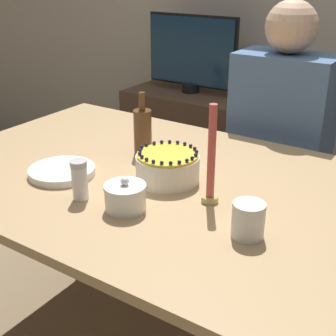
{
  "coord_description": "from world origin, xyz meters",
  "views": [
    {
      "loc": [
        0.84,
        -1.12,
        1.41
      ],
      "look_at": [
        0.09,
        0.0,
        0.81
      ],
      "focal_mm": 50.0,
      "sensor_mm": 36.0,
      "label": 1
    }
  ],
  "objects_px": {
    "sugar_bowl": "(125,197)",
    "candle": "(211,164)",
    "sugar_shaker": "(80,180)",
    "person_man_blue_shirt": "(277,171)",
    "tv_monitor": "(192,53)",
    "bottle": "(143,131)",
    "cake": "(168,167)"
  },
  "relations": [
    {
      "from": "bottle",
      "to": "tv_monitor",
      "type": "relative_size",
      "value": 0.41
    },
    {
      "from": "cake",
      "to": "bottle",
      "type": "relative_size",
      "value": 0.88
    },
    {
      "from": "sugar_bowl",
      "to": "bottle",
      "type": "distance_m",
      "value": 0.42
    },
    {
      "from": "person_man_blue_shirt",
      "to": "sugar_shaker",
      "type": "bearing_deg",
      "value": 75.36
    },
    {
      "from": "sugar_shaker",
      "to": "person_man_blue_shirt",
      "type": "height_order",
      "value": "person_man_blue_shirt"
    },
    {
      "from": "cake",
      "to": "sugar_shaker",
      "type": "height_order",
      "value": "sugar_shaker"
    },
    {
      "from": "candle",
      "to": "tv_monitor",
      "type": "distance_m",
      "value": 1.43
    },
    {
      "from": "sugar_bowl",
      "to": "candle",
      "type": "distance_m",
      "value": 0.26
    },
    {
      "from": "sugar_bowl",
      "to": "candle",
      "type": "bearing_deg",
      "value": 44.11
    },
    {
      "from": "bottle",
      "to": "tv_monitor",
      "type": "xyz_separation_m",
      "value": [
        -0.4,
        1.01,
        0.08
      ]
    },
    {
      "from": "sugar_shaker",
      "to": "bottle",
      "type": "height_order",
      "value": "bottle"
    },
    {
      "from": "cake",
      "to": "tv_monitor",
      "type": "bearing_deg",
      "value": 117.69
    },
    {
      "from": "cake",
      "to": "sugar_shaker",
      "type": "bearing_deg",
      "value": -119.62
    },
    {
      "from": "cake",
      "to": "sugar_shaker",
      "type": "relative_size",
      "value": 1.67
    },
    {
      "from": "sugar_bowl",
      "to": "candle",
      "type": "height_order",
      "value": "candle"
    },
    {
      "from": "candle",
      "to": "person_man_blue_shirt",
      "type": "xyz_separation_m",
      "value": [
        -0.07,
        0.76,
        -0.33
      ]
    },
    {
      "from": "cake",
      "to": "person_man_blue_shirt",
      "type": "distance_m",
      "value": 0.76
    },
    {
      "from": "sugar_bowl",
      "to": "candle",
      "type": "relative_size",
      "value": 0.41
    },
    {
      "from": "candle",
      "to": "bottle",
      "type": "distance_m",
      "value": 0.42
    },
    {
      "from": "sugar_bowl",
      "to": "sugar_shaker",
      "type": "height_order",
      "value": "sugar_shaker"
    },
    {
      "from": "sugar_shaker",
      "to": "tv_monitor",
      "type": "relative_size",
      "value": 0.22
    },
    {
      "from": "sugar_bowl",
      "to": "bottle",
      "type": "height_order",
      "value": "bottle"
    },
    {
      "from": "cake",
      "to": "candle",
      "type": "distance_m",
      "value": 0.2
    },
    {
      "from": "candle",
      "to": "person_man_blue_shirt",
      "type": "relative_size",
      "value": 0.23
    },
    {
      "from": "sugar_bowl",
      "to": "sugar_shaker",
      "type": "bearing_deg",
      "value": -171.16
    },
    {
      "from": "cake",
      "to": "sugar_bowl",
      "type": "distance_m",
      "value": 0.23
    },
    {
      "from": "sugar_bowl",
      "to": "tv_monitor",
      "type": "relative_size",
      "value": 0.22
    },
    {
      "from": "cake",
      "to": "sugar_bowl",
      "type": "relative_size",
      "value": 1.69
    },
    {
      "from": "cake",
      "to": "candle",
      "type": "relative_size",
      "value": 0.69
    },
    {
      "from": "person_man_blue_shirt",
      "to": "tv_monitor",
      "type": "xyz_separation_m",
      "value": [
        -0.71,
        0.44,
        0.38
      ]
    },
    {
      "from": "cake",
      "to": "tv_monitor",
      "type": "xyz_separation_m",
      "value": [
        -0.6,
        1.14,
        0.13
      ]
    },
    {
      "from": "sugar_bowl",
      "to": "bottle",
      "type": "bearing_deg",
      "value": 119.5
    }
  ]
}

